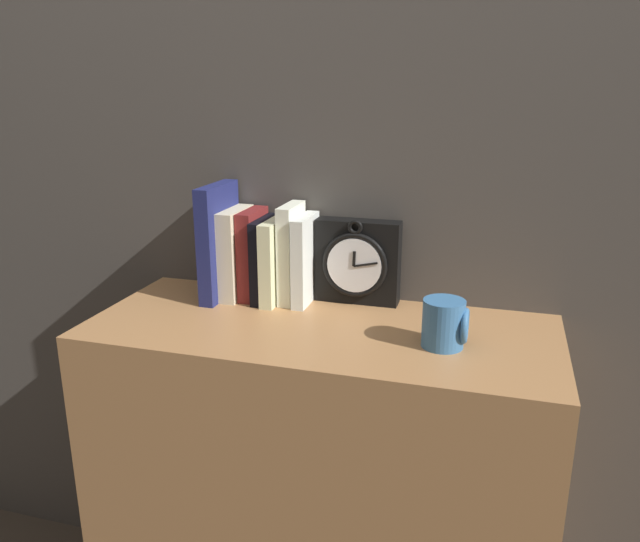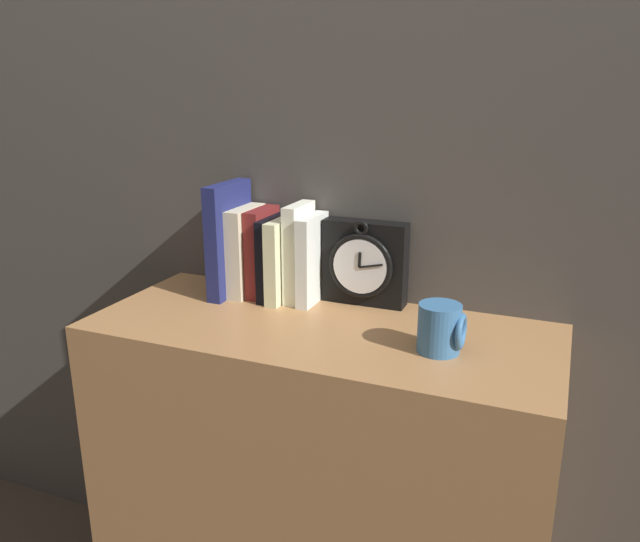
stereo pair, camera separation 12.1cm
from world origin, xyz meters
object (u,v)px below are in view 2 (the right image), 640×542
object	(u,v)px
clock	(364,263)
book_slot2_maroon	(262,252)
book_slot1_cream	(246,251)
book_slot3_black	(273,258)
book_slot4_cream	(283,259)
mug	(441,329)
book_slot0_navy	(229,239)
book_slot6_white	(312,259)
book_slot5_white	(299,253)

from	to	relation	value
clock	book_slot2_maroon	bearing A→B (deg)	-173.06
book_slot1_cream	book_slot3_black	distance (m)	0.07
book_slot4_cream	mug	world-z (taller)	book_slot4_cream
book_slot4_cream	book_slot0_navy	bearing A→B (deg)	-175.31
book_slot3_black	book_slot4_cream	xyz separation A→B (m)	(0.03, -0.00, -0.00)
book_slot2_maroon	book_slot4_cream	size ratio (longest dim) A/B	1.08
book_slot2_maroon	mug	distance (m)	0.47
clock	book_slot4_cream	size ratio (longest dim) A/B	1.04
book_slot4_cream	book_slot6_white	distance (m)	0.07
book_slot3_black	book_slot6_white	xyz separation A→B (m)	(0.09, 0.00, 0.01)
clock	book_slot0_navy	world-z (taller)	book_slot0_navy
book_slot1_cream	book_slot4_cream	size ratio (longest dim) A/B	1.09
clock	book_slot1_cream	world-z (taller)	book_slot1_cream
clock	book_slot0_navy	distance (m)	0.31
book_slot2_maroon	book_slot3_black	distance (m)	0.03
book_slot3_black	mug	world-z (taller)	book_slot3_black
book_slot5_white	book_slot2_maroon	bearing A→B (deg)	-179.62
book_slot1_cream	clock	bearing A→B (deg)	7.46
clock	book_slot0_navy	bearing A→B (deg)	-170.73
book_slot3_black	book_slot6_white	world-z (taller)	book_slot6_white
book_slot2_maroon	book_slot0_navy	bearing A→B (deg)	-163.45
book_slot0_navy	book_slot6_white	xyz separation A→B (m)	(0.19, 0.02, -0.03)
book_slot2_maroon	book_slot1_cream	bearing A→B (deg)	-169.26
book_slot1_cream	mug	world-z (taller)	book_slot1_cream
book_slot1_cream	book_slot4_cream	bearing A→B (deg)	-2.29
book_slot1_cream	book_slot2_maroon	bearing A→B (deg)	10.74
book_slot0_navy	book_slot3_black	distance (m)	0.11
book_slot0_navy	book_slot4_cream	size ratio (longest dim) A/B	1.39
book_slot4_cream	mug	xyz separation A→B (m)	(0.38, -0.15, -0.05)
book_slot4_cream	clock	bearing A→B (deg)	12.57
book_slot0_navy	clock	bearing A→B (deg)	9.27
book_slot5_white	book_slot6_white	xyz separation A→B (m)	(0.03, -0.00, -0.01)
book_slot1_cream	book_slot6_white	world-z (taller)	book_slot1_cream
book_slot4_cream	book_slot5_white	bearing A→B (deg)	18.93
book_slot2_maroon	book_slot5_white	world-z (taller)	book_slot5_white
book_slot4_cream	book_slot1_cream	bearing A→B (deg)	177.71
book_slot1_cream	book_slot2_maroon	distance (m)	0.04
book_slot2_maroon	mug	size ratio (longest dim) A/B	2.21
book_slot6_white	book_slot2_maroon	bearing A→B (deg)	178.42
book_slot1_cream	mug	bearing A→B (deg)	-18.03
book_slot2_maroon	book_slot4_cream	bearing A→B (deg)	-10.73
book_slot5_white	book_slot6_white	distance (m)	0.04
clock	book_slot2_maroon	world-z (taller)	book_slot2_maroon
clock	book_slot5_white	size ratio (longest dim) A/B	0.88
clock	mug	bearing A→B (deg)	-42.32
clock	mug	distance (m)	0.29
book_slot2_maroon	book_slot3_black	world-z (taller)	book_slot2_maroon
book_slot6_white	mug	distance (m)	0.36
book_slot1_cream	book_slot3_black	xyz separation A→B (m)	(0.07, 0.00, -0.01)
book_slot0_navy	mug	xyz separation A→B (m)	(0.51, -0.14, -0.08)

